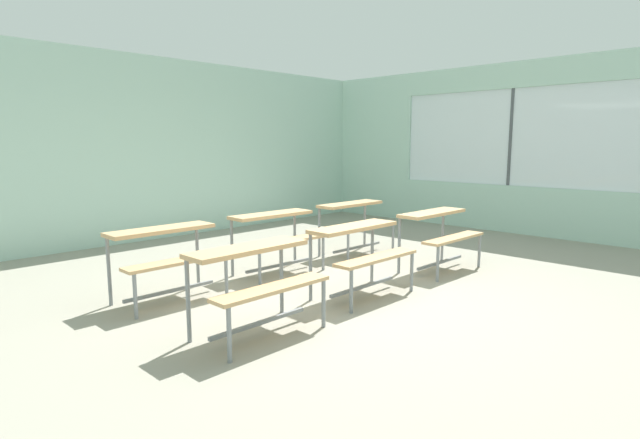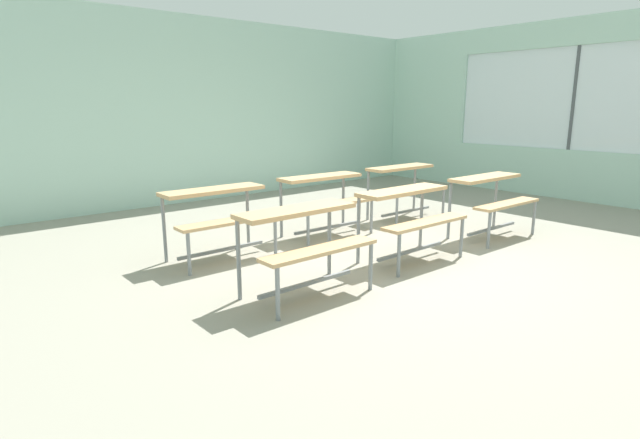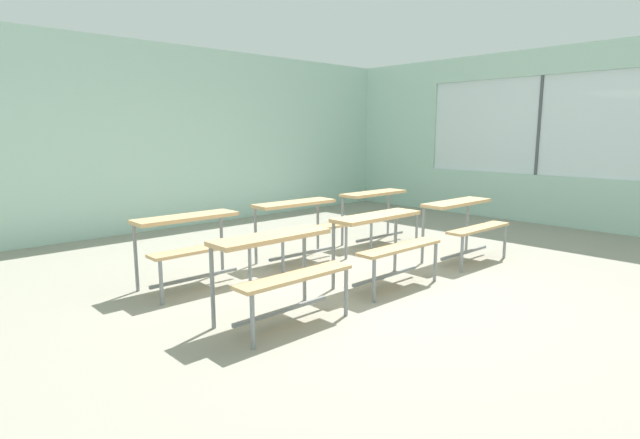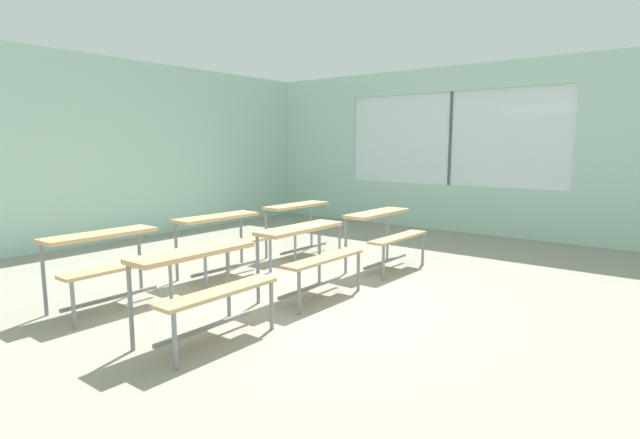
{
  "view_description": "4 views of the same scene",
  "coord_description": "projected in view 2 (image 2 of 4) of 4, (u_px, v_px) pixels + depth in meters",
  "views": [
    {
      "loc": [
        -3.8,
        -3.3,
        1.6
      ],
      "look_at": [
        0.19,
        0.57,
        0.75
      ],
      "focal_mm": 28.0,
      "sensor_mm": 36.0,
      "label": 1
    },
    {
      "loc": [
        -3.8,
        -3.3,
        1.6
      ],
      "look_at": [
        -0.42,
        0.69,
        0.39
      ],
      "focal_mm": 28.0,
      "sensor_mm": 36.0,
      "label": 2
    },
    {
      "loc": [
        -3.8,
        -3.3,
        1.6
      ],
      "look_at": [
        -0.56,
        0.15,
        0.77
      ],
      "focal_mm": 28.0,
      "sensor_mm": 36.0,
      "label": 3
    },
    {
      "loc": [
        -3.8,
        -3.3,
        1.6
      ],
      "look_at": [
        1.19,
        0.59,
        0.65
      ],
      "focal_mm": 28.0,
      "sensor_mm": 36.0,
      "label": 4
    }
  ],
  "objects": [
    {
      "name": "desk_bench_r1c1",
      "position": [
        326.0,
        191.0,
        6.15
      ],
      "size": [
        1.12,
        0.63,
        0.74
      ],
      "rotation": [
        0.0,
        0.0,
        -0.04
      ],
      "color": "tan",
      "rests_on": "ground"
    },
    {
      "name": "desk_bench_r0c2",
      "position": [
        492.0,
        191.0,
        6.1
      ],
      "size": [
        1.11,
        0.61,
        0.74
      ],
      "rotation": [
        0.0,
        0.0,
        -0.02
      ],
      "color": "tan",
      "rests_on": "ground"
    },
    {
      "name": "desk_bench_r0c0",
      "position": [
        304.0,
        231.0,
        4.2
      ],
      "size": [
        1.1,
        0.59,
        0.74
      ],
      "rotation": [
        0.0,
        0.0,
        0.0
      ],
      "color": "tan",
      "rests_on": "ground"
    },
    {
      "name": "wall_right",
      "position": [
        613.0,
        115.0,
        7.93
      ],
      "size": [
        0.12,
        9.0,
        3.0
      ],
      "color": "silver",
      "rests_on": "ground"
    },
    {
      "name": "desk_bench_r1c2",
      "position": [
        406.0,
        179.0,
        7.1
      ],
      "size": [
        1.11,
        0.61,
        0.74
      ],
      "rotation": [
        0.0,
        0.0,
        -0.02
      ],
      "color": "tan",
      "rests_on": "ground"
    },
    {
      "name": "desk_bench_r0c1",
      "position": [
        410.0,
        207.0,
        5.16
      ],
      "size": [
        1.1,
        0.6,
        0.74
      ],
      "rotation": [
        0.0,
        0.0,
        -0.01
      ],
      "color": "tan",
      "rests_on": "ground"
    },
    {
      "name": "desk_bench_r1c0",
      "position": [
        219.0,
        207.0,
        5.19
      ],
      "size": [
        1.1,
        0.6,
        0.74
      ],
      "rotation": [
        0.0,
        0.0,
        -0.01
      ],
      "color": "tan",
      "rests_on": "ground"
    },
    {
      "name": "wall_back",
      "position": [
        190.0,
        111.0,
        8.22
      ],
      "size": [
        10.0,
        0.12,
        3.0
      ],
      "primitive_type": "cube",
      "color": "silver",
      "rests_on": "ground"
    },
    {
      "name": "ground",
      "position": [
        393.0,
        264.0,
        5.21
      ],
      "size": [
        10.0,
        9.0,
        0.05
      ],
      "primitive_type": "cube",
      "color": "gray"
    }
  ]
}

